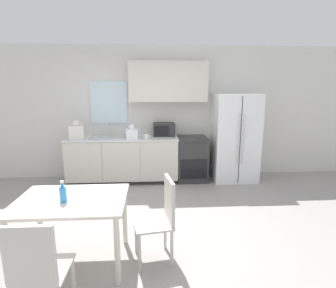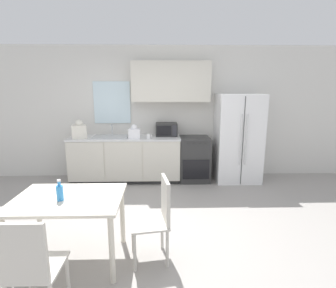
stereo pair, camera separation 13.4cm
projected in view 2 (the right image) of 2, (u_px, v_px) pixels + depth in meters
name	position (u px, v px, depth m)	size (l,w,h in m)	color
ground_plane	(146.00, 228.00, 3.55)	(12.00, 12.00, 0.00)	gray
wall_back	(154.00, 108.00, 5.43)	(12.00, 0.38, 2.70)	silver
kitchen_counter	(126.00, 159.00, 5.31)	(2.19, 0.66, 0.90)	#333333
oven_range	(194.00, 159.00, 5.36)	(0.60, 0.64, 0.89)	#2D2D2D
refrigerator	(238.00, 138.00, 5.26)	(0.88, 0.73, 1.75)	white
kitchen_sink	(111.00, 136.00, 5.22)	(0.69, 0.42, 0.23)	#B7BABC
microwave	(166.00, 129.00, 5.33)	(0.43, 0.34, 0.26)	#282828
coffee_mug	(149.00, 136.00, 5.03)	(0.11, 0.08, 0.09)	white
grocery_bag_0	(79.00, 130.00, 5.07)	(0.32, 0.29, 0.37)	silver
grocery_bag_1	(134.00, 133.00, 5.05)	(0.22, 0.19, 0.27)	white
dining_table	(69.00, 207.00, 2.76)	(1.12, 0.81, 0.75)	beige
dining_chair_near	(30.00, 265.00, 2.01)	(0.40, 0.40, 0.93)	beige
dining_chair_side	(158.00, 214.00, 2.83)	(0.46, 0.46, 0.93)	beige
drink_bottle	(60.00, 192.00, 2.65)	(0.07, 0.07, 0.22)	#338CD8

